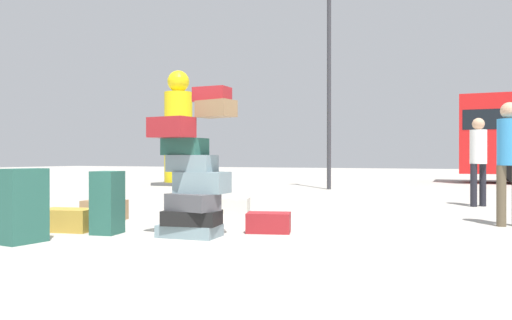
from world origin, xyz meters
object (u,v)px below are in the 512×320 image
at_px(suitcase_teal_white_trunk, 107,202).
at_px(suitcase_tan_foreground_far, 68,220).
at_px(suitcase_brown_behind_tower, 104,210).
at_px(person_bearded_onlooker, 509,152).
at_px(person_tourist_with_camera, 478,154).
at_px(suitcase_maroon_upright_blue, 269,223).
at_px(lamp_post, 329,49).
at_px(suitcase_tower, 193,174).
at_px(suitcase_teal_left_side, 25,206).
at_px(suitcase_cream_foreground_near, 229,206).
at_px(yellow_dummy_statue, 178,134).

distance_m(suitcase_teal_white_trunk, suitcase_tan_foreground_far, 0.64).
height_order(suitcase_tan_foreground_far, suitcase_brown_behind_tower, suitcase_brown_behind_tower).
distance_m(person_bearded_onlooker, person_tourist_with_camera, 2.82).
relative_size(suitcase_maroon_upright_blue, lamp_post, 0.08).
relative_size(suitcase_teal_white_trunk, person_tourist_with_camera, 0.45).
height_order(suitcase_tower, suitcase_brown_behind_tower, suitcase_tower).
xyz_separation_m(suitcase_teal_left_side, lamp_post, (0.48, 10.21, 3.66)).
bearing_deg(suitcase_cream_foreground_near, suitcase_maroon_upright_blue, -68.04).
bearing_deg(suitcase_maroon_upright_blue, suitcase_teal_left_side, -156.20).
relative_size(person_bearded_onlooker, lamp_post, 0.26).
relative_size(suitcase_tower, lamp_post, 0.28).
bearing_deg(lamp_post, suitcase_tower, -84.26).
bearing_deg(lamp_post, person_tourist_with_camera, -44.75).
xyz_separation_m(suitcase_teal_left_side, person_tourist_with_camera, (4.40, 6.32, 0.59)).
bearing_deg(suitcase_brown_behind_tower, suitcase_cream_foreground_near, 41.65).
height_order(suitcase_tower, suitcase_teal_left_side, suitcase_tower).
height_order(suitcase_tower, lamp_post, lamp_post).
relative_size(suitcase_tan_foreground_far, person_bearded_onlooker, 0.39).
distance_m(suitcase_teal_white_trunk, suitcase_cream_foreground_near, 2.62).
bearing_deg(suitcase_teal_left_side, suitcase_brown_behind_tower, 113.12).
relative_size(suitcase_brown_behind_tower, yellow_dummy_statue, 0.15).
bearing_deg(yellow_dummy_statue, suitcase_maroon_upright_blue, -51.81).
xyz_separation_m(suitcase_cream_foreground_near, person_bearded_onlooker, (4.10, 0.06, 0.85)).
bearing_deg(person_bearded_onlooker, suitcase_cream_foreground_near, -30.00).
xyz_separation_m(suitcase_teal_left_side, person_bearded_onlooker, (4.76, 3.52, 0.58)).
height_order(suitcase_tower, suitcase_tan_foreground_far, suitcase_tower).
relative_size(suitcase_brown_behind_tower, person_tourist_with_camera, 0.34).
distance_m(suitcase_maroon_upright_blue, suitcase_cream_foreground_near, 2.22).
xyz_separation_m(suitcase_tower, suitcase_tan_foreground_far, (-1.64, -0.25, -0.58)).
xyz_separation_m(person_bearded_onlooker, person_tourist_with_camera, (-0.36, 2.80, 0.00)).
height_order(suitcase_brown_behind_tower, yellow_dummy_statue, yellow_dummy_statue).
bearing_deg(suitcase_cream_foreground_near, suitcase_tower, -89.97).
bearing_deg(suitcase_maroon_upright_blue, suitcase_teal_white_trunk, -169.29).
distance_m(suitcase_tower, suitcase_brown_behind_tower, 2.19).
relative_size(suitcase_tan_foreground_far, yellow_dummy_statue, 0.17).
distance_m(suitcase_cream_foreground_near, lamp_post, 7.81).
xyz_separation_m(suitcase_maroon_upright_blue, suitcase_teal_left_side, (-2.07, -1.74, 0.27)).
relative_size(suitcase_tower, person_bearded_onlooker, 1.05).
bearing_deg(suitcase_tan_foreground_far, yellow_dummy_statue, 103.36).
height_order(suitcase_maroon_upright_blue, suitcase_cream_foreground_near, suitcase_cream_foreground_near).
xyz_separation_m(suitcase_cream_foreground_near, suitcase_teal_left_side, (-0.66, -3.46, 0.27)).
distance_m(suitcase_brown_behind_tower, person_bearded_onlooker, 5.63).
bearing_deg(lamp_post, suitcase_tan_foreground_far, -94.40).
xyz_separation_m(suitcase_tower, suitcase_teal_white_trunk, (-1.04, -0.24, -0.34)).
bearing_deg(suitcase_brown_behind_tower, suitcase_tan_foreground_far, -82.68).
distance_m(suitcase_teal_left_side, person_bearded_onlooker, 5.95).
xyz_separation_m(suitcase_maroon_upright_blue, suitcase_brown_behind_tower, (-2.64, 0.16, 0.02)).
bearing_deg(suitcase_tower, suitcase_cream_foreground_near, 107.27).
bearing_deg(yellow_dummy_statue, suitcase_teal_left_side, -65.56).
bearing_deg(suitcase_tan_foreground_far, suitcase_tower, -3.00).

